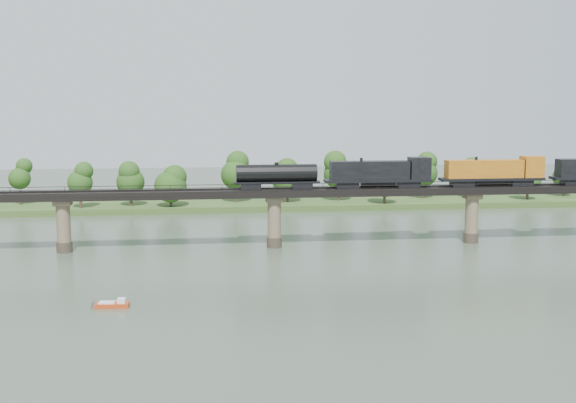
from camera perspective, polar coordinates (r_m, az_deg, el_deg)
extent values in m
plane|color=#384838|center=(112.69, 0.41, -6.70)|extent=(400.00, 400.00, 0.00)
cube|color=#335020|center=(195.61, -2.66, -0.14)|extent=(300.00, 24.00, 1.60)
cylinder|color=#473A2D|center=(143.36, -17.24, -3.45)|extent=(3.00, 3.00, 2.00)
cylinder|color=#817054|center=(142.56, -17.32, -1.67)|extent=(2.60, 2.60, 9.00)
cube|color=#817054|center=(141.96, -17.39, -0.08)|extent=(3.20, 3.20, 1.00)
cylinder|color=#473A2D|center=(141.53, -1.09, -3.23)|extent=(3.00, 3.00, 2.00)
cylinder|color=#817054|center=(140.72, -1.10, -1.43)|extent=(2.60, 2.60, 9.00)
cube|color=#817054|center=(140.11, -1.10, 0.18)|extent=(3.20, 3.20, 1.00)
cylinder|color=#473A2D|center=(150.70, 14.25, -2.78)|extent=(3.00, 3.00, 2.00)
cylinder|color=#817054|center=(149.93, 14.30, -1.09)|extent=(2.60, 2.60, 9.00)
cube|color=#817054|center=(149.37, 14.36, 0.42)|extent=(3.20, 3.20, 1.00)
cube|color=black|center=(139.95, -1.10, 0.69)|extent=(220.00, 5.00, 1.50)
cube|color=black|center=(139.10, -1.07, 0.99)|extent=(220.00, 0.12, 0.16)
cube|color=black|center=(140.58, -1.13, 1.07)|extent=(220.00, 0.12, 0.16)
cube|color=black|center=(137.40, -1.01, 1.16)|extent=(220.00, 0.10, 0.10)
cube|color=black|center=(142.14, -1.20, 1.39)|extent=(220.00, 0.10, 0.10)
cube|color=black|center=(137.44, -1.00, 1.02)|extent=(0.08, 0.08, 0.70)
cube|color=black|center=(142.18, -1.20, 1.25)|extent=(0.08, 0.08, 0.70)
cylinder|color=#382619|center=(199.69, -20.37, 0.30)|extent=(0.70, 0.70, 3.71)
sphere|color=#1D4413|center=(199.12, -20.44, 1.71)|extent=(5.67, 5.67, 5.67)
sphere|color=#1D4413|center=(198.83, -20.49, 2.60)|extent=(4.25, 4.25, 4.25)
cylinder|color=#382619|center=(188.73, -16.06, 0.03)|extent=(0.70, 0.70, 3.51)
sphere|color=#1D4413|center=(188.16, -16.11, 1.44)|extent=(6.31, 6.31, 6.31)
sphere|color=#1D4413|center=(187.86, -16.15, 2.33)|extent=(4.73, 4.73, 4.73)
cylinder|color=#382619|center=(189.62, -12.30, 0.17)|extent=(0.70, 0.70, 3.34)
sphere|color=#1D4413|center=(189.07, -12.34, 1.51)|extent=(7.18, 7.18, 7.18)
sphere|color=#1D4413|center=(188.78, -12.36, 2.35)|extent=(5.39, 5.39, 5.39)
cylinder|color=#382619|center=(186.26, -9.24, 0.03)|extent=(0.70, 0.70, 2.83)
sphere|color=#1D4413|center=(185.77, -9.27, 1.19)|extent=(8.26, 8.26, 8.26)
sphere|color=#1D4413|center=(185.51, -9.29, 1.91)|extent=(6.19, 6.19, 6.19)
cylinder|color=#382619|center=(192.64, -4.12, 0.56)|extent=(0.70, 0.70, 3.96)
sphere|color=#1D4413|center=(192.02, -4.13, 2.12)|extent=(8.07, 8.07, 8.07)
sphere|color=#1D4413|center=(191.71, -4.14, 3.10)|extent=(6.05, 6.05, 6.05)
cylinder|color=#382619|center=(192.25, -0.05, 0.46)|extent=(0.70, 0.70, 3.27)
sphere|color=#1D4413|center=(191.72, -0.06, 1.75)|extent=(8.03, 8.03, 8.03)
sphere|color=#1D4413|center=(191.44, -0.06, 2.56)|extent=(6.02, 6.02, 6.02)
cylinder|color=#382619|center=(195.47, 4.02, 0.66)|extent=(0.70, 0.70, 3.92)
sphere|color=#1D4413|center=(194.86, 4.04, 2.18)|extent=(8.29, 8.29, 8.29)
sphere|color=#1D4413|center=(194.55, 4.05, 3.14)|extent=(6.21, 6.21, 6.21)
cylinder|color=#382619|center=(191.15, 7.63, 0.30)|extent=(0.70, 0.70, 3.02)
sphere|color=#1D4413|center=(190.65, 7.66, 1.50)|extent=(7.74, 7.74, 7.74)
sphere|color=#1D4413|center=(190.38, 7.67, 2.26)|extent=(5.80, 5.80, 5.80)
cylinder|color=#382619|center=(202.97, 10.65, 0.80)|extent=(0.70, 0.70, 3.80)
sphere|color=#1D4413|center=(202.40, 10.69, 2.22)|extent=(7.47, 7.47, 7.47)
sphere|color=#1D4413|center=(202.11, 10.71, 3.11)|extent=(5.60, 5.60, 5.60)
cylinder|color=#382619|center=(207.68, 14.24, 0.79)|extent=(0.70, 0.70, 3.38)
sphere|color=#1D4413|center=(207.18, 14.28, 2.03)|extent=(6.23, 6.23, 6.23)
sphere|color=#1D4413|center=(206.91, 14.31, 2.80)|extent=(4.67, 4.67, 4.67)
cylinder|color=#382619|center=(207.76, 18.38, 0.55)|extent=(0.70, 0.70, 2.77)
sphere|color=#1D4413|center=(207.34, 18.43, 1.56)|extent=(7.04, 7.04, 7.04)
sphere|color=#1D4413|center=(207.10, 18.46, 2.19)|extent=(5.28, 5.28, 5.28)
cylinder|color=#382619|center=(218.24, 20.97, 0.79)|extent=(0.70, 0.70, 2.94)
sphere|color=#1D4413|center=(217.81, 21.02, 1.81)|extent=(6.73, 6.73, 6.73)
sphere|color=#1D4413|center=(217.58, 21.05, 2.45)|extent=(5.05, 5.05, 5.05)
cube|color=black|center=(157.88, 21.58, 1.47)|extent=(4.45, 2.67, 1.22)
cube|color=black|center=(152.93, 17.90, 1.44)|extent=(4.45, 2.67, 1.22)
cube|color=black|center=(148.27, 13.59, 1.41)|extent=(4.45, 2.67, 1.22)
cube|color=black|center=(150.41, 15.79, 1.72)|extent=(21.16, 3.34, 0.56)
cube|color=#B97116|center=(149.58, 15.23, 2.51)|extent=(15.59, 3.01, 3.56)
cube|color=#B97116|center=(153.56, 18.71, 2.63)|extent=(4.01, 3.34, 4.23)
cylinder|color=black|center=(150.48, 15.78, 1.49)|extent=(6.68, 1.56, 1.56)
cube|color=black|center=(144.80, 9.45, 1.37)|extent=(4.45, 2.67, 1.22)
cube|color=black|center=(141.89, 4.69, 1.32)|extent=(4.45, 2.67, 1.22)
cube|color=black|center=(143.13, 7.10, 1.66)|extent=(21.16, 3.34, 0.56)
cube|color=black|center=(142.53, 6.46, 2.48)|extent=(15.59, 3.01, 3.56)
cube|color=black|center=(145.10, 10.32, 2.63)|extent=(4.01, 3.34, 4.23)
cylinder|color=black|center=(143.20, 7.10, 1.42)|extent=(6.68, 1.56, 1.56)
cube|color=black|center=(140.41, 1.12, 1.28)|extent=(3.90, 2.45, 1.22)
cube|color=black|center=(139.41, -2.96, 1.22)|extent=(3.90, 2.45, 1.22)
cube|color=black|center=(139.74, -0.91, 1.54)|extent=(16.70, 2.67, 0.33)
cylinder|color=black|center=(139.55, -0.91, 2.27)|extent=(15.59, 3.34, 3.34)
cylinder|color=black|center=(139.38, -0.92, 3.00)|extent=(0.78, 0.78, 0.56)
cube|color=#BB3C15|center=(104.38, -13.71, -7.96)|extent=(4.73, 2.01, 0.65)
cube|color=white|center=(104.42, -14.11, -7.75)|extent=(2.31, 1.55, 0.23)
cube|color=white|center=(103.95, -13.01, -7.63)|extent=(1.19, 1.19, 0.65)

